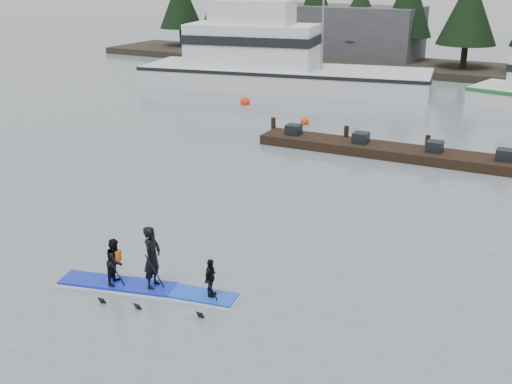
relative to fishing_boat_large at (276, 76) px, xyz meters
The scene contains 10 objects.
ground 31.42m from the fishing_boat_large, 69.10° to the right, with size 160.00×160.00×0.00m, color slate.
far_shore 16.91m from the fishing_boat_large, 48.48° to the left, with size 70.00×8.00×0.60m, color #2D281E.
treeline 16.93m from the fishing_boat_large, 48.48° to the left, with size 60.00×4.00×8.00m, color black, non-canonical shape.
waterfront_building 15.01m from the fishing_boat_large, 100.79° to the left, with size 18.00×6.00×5.00m, color #4C4C51.
fishing_boat_large is the anchor object (origin of this frame).
floating_dock 18.71m from the fishing_boat_large, 44.58° to the right, with size 13.86×1.85×0.46m, color black.
buoy_a 6.35m from the fishing_boat_large, 81.29° to the right, with size 0.63×0.63×0.63m, color #FF330C.
buoy_b 11.42m from the fishing_boat_large, 54.70° to the right, with size 0.49×0.49×0.49m, color #FF330C.
paddleboard_solo 31.11m from the fishing_boat_large, 71.03° to the right, with size 3.39×1.64×1.87m.
paddleboard_duo 31.27m from the fishing_boat_large, 68.04° to the right, with size 3.26×1.47×2.43m.
Camera 1 is at (10.07, -12.25, 8.52)m, focal length 45.00 mm.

